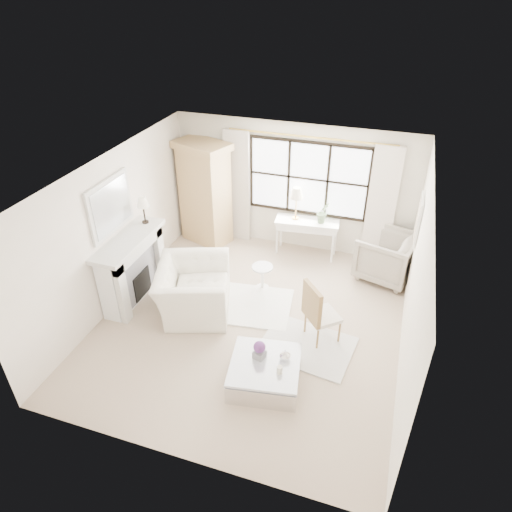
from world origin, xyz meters
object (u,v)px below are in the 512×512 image
object	(u,v)px
console_table	(306,237)
club_armchair	(193,289)
coffee_table	(265,373)
armoire	(205,193)

from	to	relation	value
console_table	club_armchair	xyz separation A→B (m)	(-1.45, -2.46, 0.05)
console_table	coffee_table	world-z (taller)	console_table
console_table	coffee_table	xyz separation A→B (m)	(0.24, -3.67, -0.22)
console_table	club_armchair	size ratio (longest dim) A/B	0.97
coffee_table	armoire	bearing A→B (deg)	115.20
armoire	club_armchair	distance (m)	2.60
armoire	club_armchair	size ratio (longest dim) A/B	1.63
club_armchair	coffee_table	distance (m)	2.10
armoire	coffee_table	xyz separation A→B (m)	(2.47, -3.60, -0.96)
console_table	coffee_table	size ratio (longest dim) A/B	1.17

